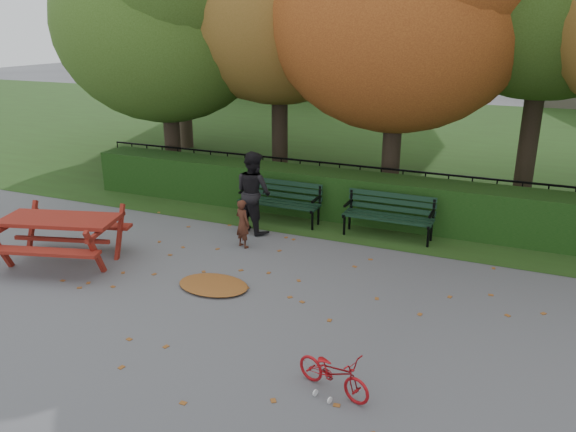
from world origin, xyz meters
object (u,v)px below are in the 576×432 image
at_px(bench_left, 281,198).
at_px(picnic_table, 60,228).
at_px(child, 243,224).
at_px(tree_a, 169,7).
at_px(bench_right, 389,212).
at_px(bicycle, 333,372).
at_px(adult, 254,192).

height_order(bench_left, picnic_table, picnic_table).
bearing_deg(child, bench_left, -69.46).
height_order(tree_a, bench_right, tree_a).
bearing_deg(bicycle, tree_a, 61.65).
relative_size(bench_left, bench_right, 1.00).
bearing_deg(bench_left, bicycle, -60.11).
xyz_separation_m(tree_a, picnic_table, (1.21, -5.53, -3.85)).
relative_size(bench_right, picnic_table, 0.75).
relative_size(tree_a, child, 7.83).
relative_size(picnic_table, bicycle, 2.37).
distance_m(bench_right, adult, 2.79).
height_order(child, bicycle, child).
bearing_deg(adult, bicycle, 151.06).
bearing_deg(adult, picnic_table, 74.40).
relative_size(tree_a, picnic_table, 3.14).
distance_m(tree_a, bicycle, 10.84).
distance_m(bench_left, adult, 0.90).
bearing_deg(child, picnic_table, 59.28).
bearing_deg(picnic_table, bicycle, -31.99).
bearing_deg(adult, bench_right, -138.39).
xyz_separation_m(tree_a, child, (3.84, -3.55, -4.04)).
bearing_deg(bicycle, picnic_table, 91.61).
xyz_separation_m(bench_left, bench_right, (2.40, 0.00, 0.00)).
bearing_deg(tree_a, child, -42.81).
distance_m(bench_right, bicycle, 5.34).
bearing_deg(bench_left, tree_a, 154.24).
relative_size(tree_a, bench_right, 4.16).
height_order(adult, bicycle, adult).
bearing_deg(bicycle, bench_left, 47.51).
distance_m(bench_left, picnic_table, 4.53).
relative_size(child, bicycle, 0.95).
bearing_deg(bench_right, tree_a, 163.39).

